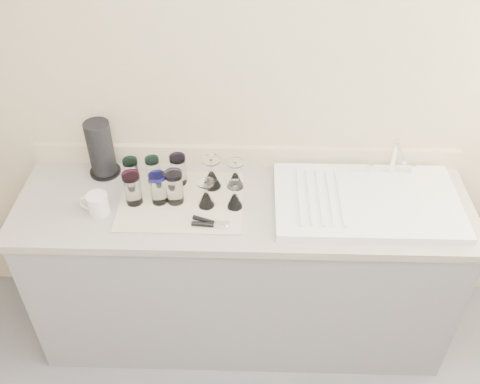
{
  "coord_description": "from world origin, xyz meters",
  "views": [
    {
      "loc": [
        0.03,
        -0.61,
        2.48
      ],
      "look_at": [
        -0.01,
        1.15,
        1.0
      ],
      "focal_mm": 40.0,
      "sensor_mm": 36.0,
      "label": 1
    }
  ],
  "objects_px": {
    "tumbler_blue": "(158,188)",
    "goblet_front_right": "(235,199)",
    "tumbler_cyan": "(153,170)",
    "goblet_front_left": "(206,198)",
    "sink_unit": "(367,200)",
    "goblet_back_right": "(235,178)",
    "tumbler_purple": "(178,169)",
    "tumbler_magenta": "(133,188)",
    "paper_towel_roll": "(101,149)",
    "tumbler_teal": "(132,172)",
    "can_opener": "(211,223)",
    "goblet_back_left": "(212,177)",
    "tumbler_lavender": "(174,187)",
    "white_mug": "(97,204)"
  },
  "relations": [
    {
      "from": "tumbler_magenta",
      "to": "can_opener",
      "type": "relative_size",
      "value": 0.96
    },
    {
      "from": "tumbler_teal",
      "to": "paper_towel_roll",
      "type": "height_order",
      "value": "paper_towel_roll"
    },
    {
      "from": "sink_unit",
      "to": "tumbler_blue",
      "type": "relative_size",
      "value": 5.46
    },
    {
      "from": "paper_towel_roll",
      "to": "tumbler_magenta",
      "type": "bearing_deg",
      "value": -50.43
    },
    {
      "from": "sink_unit",
      "to": "can_opener",
      "type": "xyz_separation_m",
      "value": [
        -0.69,
        -0.17,
        -0.0
      ]
    },
    {
      "from": "sink_unit",
      "to": "tumbler_teal",
      "type": "bearing_deg",
      "value": 174.45
    },
    {
      "from": "can_opener",
      "to": "sink_unit",
      "type": "bearing_deg",
      "value": 13.61
    },
    {
      "from": "tumbler_magenta",
      "to": "tumbler_blue",
      "type": "height_order",
      "value": "tumbler_magenta"
    },
    {
      "from": "sink_unit",
      "to": "tumbler_lavender",
      "type": "relative_size",
      "value": 5.15
    },
    {
      "from": "tumbler_purple",
      "to": "goblet_front_right",
      "type": "bearing_deg",
      "value": -31.55
    },
    {
      "from": "tumbler_teal",
      "to": "tumbler_purple",
      "type": "xyz_separation_m",
      "value": [
        0.21,
        0.02,
        0.01
      ]
    },
    {
      "from": "tumbler_teal",
      "to": "tumbler_magenta",
      "type": "bearing_deg",
      "value": -77.11
    },
    {
      "from": "tumbler_teal",
      "to": "tumbler_cyan",
      "type": "relative_size",
      "value": 1.05
    },
    {
      "from": "goblet_front_left",
      "to": "white_mug",
      "type": "height_order",
      "value": "goblet_front_left"
    },
    {
      "from": "sink_unit",
      "to": "goblet_back_right",
      "type": "relative_size",
      "value": 5.85
    },
    {
      "from": "can_opener",
      "to": "goblet_back_left",
      "type": "bearing_deg",
      "value": 92.67
    },
    {
      "from": "goblet_back_right",
      "to": "goblet_front_left",
      "type": "distance_m",
      "value": 0.18
    },
    {
      "from": "tumbler_cyan",
      "to": "goblet_front_left",
      "type": "bearing_deg",
      "value": -32.31
    },
    {
      "from": "tumbler_teal",
      "to": "paper_towel_roll",
      "type": "bearing_deg",
      "value": 149.03
    },
    {
      "from": "tumbler_magenta",
      "to": "tumbler_cyan",
      "type": "bearing_deg",
      "value": 66.0
    },
    {
      "from": "goblet_back_left",
      "to": "goblet_back_right",
      "type": "xyz_separation_m",
      "value": [
        0.11,
        0.0,
        -0.0
      ]
    },
    {
      "from": "tumbler_teal",
      "to": "tumbler_blue",
      "type": "relative_size",
      "value": 0.91
    },
    {
      "from": "goblet_back_left",
      "to": "goblet_back_right",
      "type": "bearing_deg",
      "value": 0.29
    },
    {
      "from": "tumbler_cyan",
      "to": "white_mug",
      "type": "relative_size",
      "value": 0.99
    },
    {
      "from": "paper_towel_roll",
      "to": "tumbler_purple",
      "type": "bearing_deg",
      "value": -11.63
    },
    {
      "from": "can_opener",
      "to": "white_mug",
      "type": "bearing_deg",
      "value": 170.98
    },
    {
      "from": "goblet_front_left",
      "to": "goblet_front_right",
      "type": "height_order",
      "value": "goblet_front_left"
    },
    {
      "from": "goblet_back_right",
      "to": "tumbler_blue",
      "type": "bearing_deg",
      "value": -161.16
    },
    {
      "from": "tumbler_teal",
      "to": "sink_unit",
      "type": "bearing_deg",
      "value": -5.55
    },
    {
      "from": "tumbler_blue",
      "to": "goblet_front_left",
      "type": "xyz_separation_m",
      "value": [
        0.21,
        -0.02,
        -0.03
      ]
    },
    {
      "from": "sink_unit",
      "to": "tumbler_cyan",
      "type": "distance_m",
      "value": 0.98
    },
    {
      "from": "tumbler_teal",
      "to": "can_opener",
      "type": "xyz_separation_m",
      "value": [
        0.38,
        -0.27,
        -0.06
      ]
    },
    {
      "from": "goblet_back_left",
      "to": "sink_unit",
      "type": "bearing_deg",
      "value": -7.88
    },
    {
      "from": "sink_unit",
      "to": "goblet_front_left",
      "type": "distance_m",
      "value": 0.72
    },
    {
      "from": "goblet_front_left",
      "to": "paper_towel_roll",
      "type": "relative_size",
      "value": 0.47
    },
    {
      "from": "sink_unit",
      "to": "tumbler_lavender",
      "type": "bearing_deg",
      "value": -179.12
    },
    {
      "from": "goblet_back_left",
      "to": "goblet_front_right",
      "type": "height_order",
      "value": "goblet_back_left"
    },
    {
      "from": "tumbler_cyan",
      "to": "tumbler_purple",
      "type": "distance_m",
      "value": 0.12
    },
    {
      "from": "tumbler_purple",
      "to": "tumbler_magenta",
      "type": "height_order",
      "value": "tumbler_magenta"
    },
    {
      "from": "tumbler_lavender",
      "to": "goblet_front_left",
      "type": "xyz_separation_m",
      "value": [
        0.14,
        -0.03,
        -0.04
      ]
    },
    {
      "from": "tumbler_magenta",
      "to": "tumbler_lavender",
      "type": "distance_m",
      "value": 0.18
    },
    {
      "from": "tumbler_blue",
      "to": "goblet_front_right",
      "type": "xyz_separation_m",
      "value": [
        0.34,
        -0.03,
        -0.03
      ]
    },
    {
      "from": "tumbler_lavender",
      "to": "goblet_back_right",
      "type": "bearing_deg",
      "value": 22.72
    },
    {
      "from": "tumbler_lavender",
      "to": "goblet_front_left",
      "type": "distance_m",
      "value": 0.15
    },
    {
      "from": "tumbler_cyan",
      "to": "tumbler_lavender",
      "type": "bearing_deg",
      "value": -49.74
    },
    {
      "from": "tumbler_purple",
      "to": "goblet_back_right",
      "type": "relative_size",
      "value": 1.06
    },
    {
      "from": "tumbler_lavender",
      "to": "goblet_front_left",
      "type": "relative_size",
      "value": 1.21
    },
    {
      "from": "tumbler_blue",
      "to": "paper_towel_roll",
      "type": "relative_size",
      "value": 0.54
    },
    {
      "from": "tumbler_purple",
      "to": "goblet_back_left",
      "type": "distance_m",
      "value": 0.16
    },
    {
      "from": "tumbler_purple",
      "to": "white_mug",
      "type": "relative_size",
      "value": 1.12
    }
  ]
}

